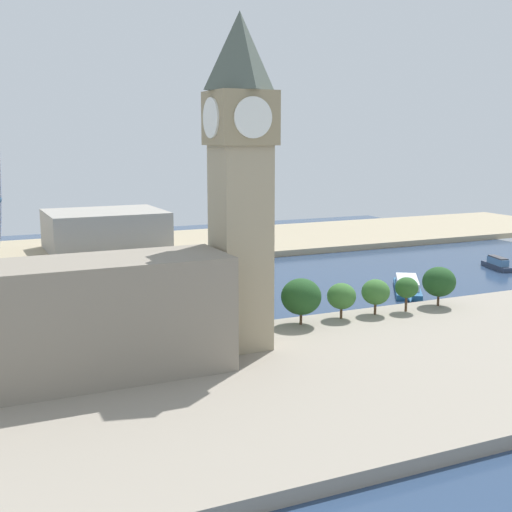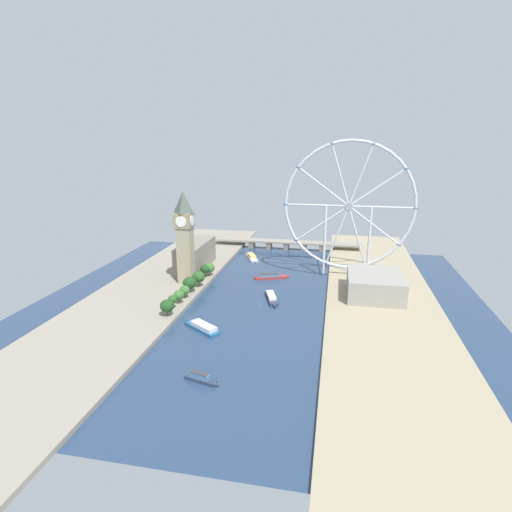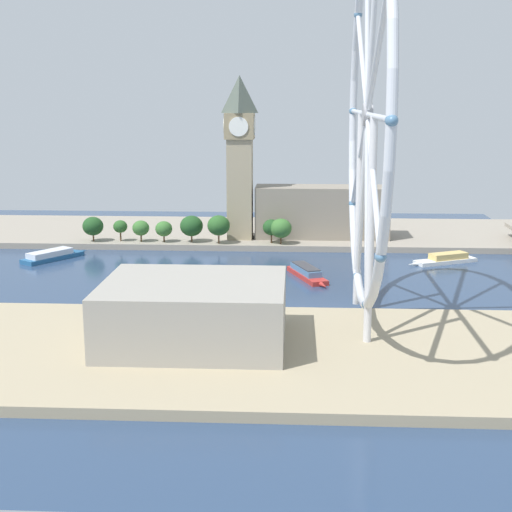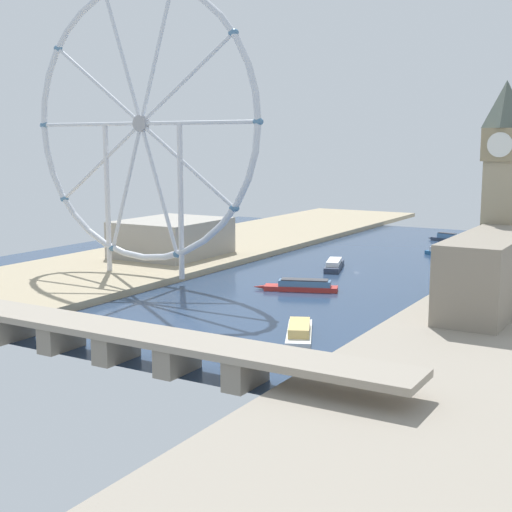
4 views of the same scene
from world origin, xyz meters
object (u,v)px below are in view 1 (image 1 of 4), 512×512
object	(u,v)px
tour_boat_1	(62,301)
tour_boat_3	(496,264)
tour_boat_4	(407,286)
riverside_hall	(105,230)
tour_boat_0	(207,281)
parliament_block	(75,321)
clock_tower	(240,179)

from	to	relation	value
tour_boat_1	tour_boat_3	distance (m)	185.11
tour_boat_3	tour_boat_4	distance (m)	66.16
riverside_hall	tour_boat_0	distance (m)	88.74
parliament_block	tour_boat_0	xyz separation A→B (m)	(89.91, -65.10, -14.53)
tour_boat_1	clock_tower	bearing A→B (deg)	-175.65
clock_tower	tour_boat_4	distance (m)	107.66
clock_tower	tour_boat_4	xyz separation A→B (m)	(44.22, -87.28, -44.92)
riverside_hall	tour_boat_4	world-z (taller)	riverside_hall
clock_tower	tour_boat_0	world-z (taller)	clock_tower
clock_tower	tour_boat_1	world-z (taller)	clock_tower
parliament_block	riverside_hall	size ratio (longest dim) A/B	1.28
riverside_hall	tour_boat_0	xyz separation A→B (m)	(-85.70, -20.50, -10.45)
riverside_hall	tour_boat_3	world-z (taller)	riverside_hall
tour_boat_1	tour_boat_3	world-z (taller)	tour_boat_3
tour_boat_0	tour_boat_3	size ratio (longest dim) A/B	1.53
tour_boat_3	parliament_block	bearing A→B (deg)	124.77
tour_boat_0	tour_boat_1	world-z (taller)	tour_boat_1
riverside_hall	clock_tower	bearing A→B (deg)	179.56
clock_tower	tour_boat_4	bearing A→B (deg)	-63.13
tour_boat_3	tour_boat_1	bearing A→B (deg)	101.88
riverside_hall	tour_boat_1	world-z (taller)	riverside_hall
tour_boat_1	tour_boat_3	xyz separation A→B (m)	(-9.61, -184.86, 0.15)
riverside_hall	tour_boat_3	size ratio (longest dim) A/B	2.42
tour_boat_0	tour_boat_1	size ratio (longest dim) A/B	0.97
tour_boat_4	clock_tower	bearing A→B (deg)	-29.11
riverside_hall	tour_boat_4	bearing A→B (deg)	-145.53
riverside_hall	tour_boat_1	xyz separation A→B (m)	(-95.82, 35.77, -10.37)
clock_tower	riverside_hall	size ratio (longest dim) A/B	1.54
clock_tower	tour_boat_0	xyz separation A→B (m)	(83.73, -21.82, -44.90)
parliament_block	tour_boat_1	distance (m)	81.57
riverside_hall	tour_boat_4	xyz separation A→B (m)	(-125.22, -85.97, -10.47)
parliament_block	tour_boat_0	distance (m)	111.95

